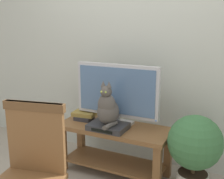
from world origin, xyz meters
TOP-DOWN VIEW (x-y plane):
  - back_wall at (0.00, 0.99)m, footprint 7.00×0.12m
  - tv_stand at (-0.07, 0.48)m, footprint 1.14×0.46m
  - tv at (-0.07, 0.54)m, footprint 0.88×0.20m
  - media_box at (-0.09, 0.39)m, footprint 0.37×0.28m
  - cat at (-0.09, 0.38)m, footprint 0.21×0.30m
  - wooden_chair at (-0.17, -0.63)m, footprint 0.54×0.54m
  - book_stack at (-0.45, 0.53)m, footprint 0.26×0.19m
  - potted_plant at (0.74, 0.43)m, footprint 0.48×0.48m

SIDE VIEW (x-z plane):
  - tv_stand at x=-0.07m, z-range 0.09..0.61m
  - potted_plant at x=0.74m, z-range 0.08..0.85m
  - media_box at x=-0.09m, z-range 0.52..0.57m
  - book_stack at x=-0.45m, z-range 0.52..0.61m
  - wooden_chair at x=-0.17m, z-range 0.08..1.09m
  - cat at x=-0.09m, z-range 0.52..0.95m
  - tv at x=-0.07m, z-range 0.54..1.17m
  - back_wall at x=0.00m, z-range 0.00..2.80m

